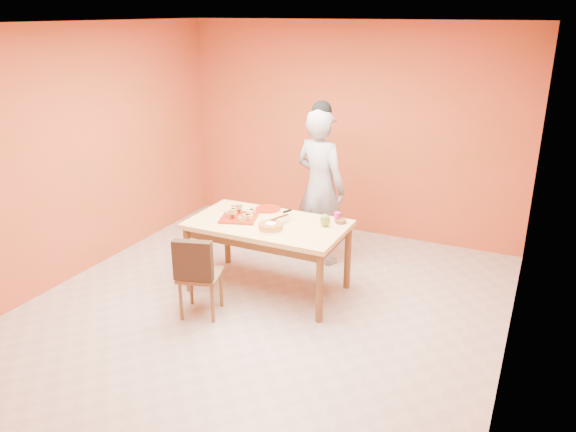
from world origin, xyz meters
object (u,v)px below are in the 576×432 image
at_px(egg_ornament, 325,220).
at_px(dining_chair, 199,273).
at_px(red_dinner_plate, 268,209).
at_px(dining_table, 268,231).
at_px(checker_tin, 341,221).
at_px(pastry_platter, 239,218).
at_px(magenta_glass, 337,217).
at_px(person, 320,187).
at_px(sponge_cake, 271,226).

bearing_deg(egg_ornament, dining_chair, -135.98).
relative_size(red_dinner_plate, egg_ornament, 2.08).
relative_size(dining_table, checker_tin, 14.14).
distance_m(pastry_platter, magenta_glass, 1.02).
distance_m(red_dinner_plate, checker_tin, 0.86).
height_order(person, sponge_cake, person).
bearing_deg(sponge_cake, person, 86.38).
xyz_separation_m(dining_table, person, (0.19, 0.93, 0.24)).
relative_size(dining_table, egg_ornament, 12.13).
height_order(pastry_platter, egg_ornament, egg_ornament).
relative_size(dining_chair, egg_ornament, 6.38).
bearing_deg(checker_tin, dining_chair, -134.70).
bearing_deg(magenta_glass, dining_chair, -132.29).
relative_size(red_dinner_plate, sponge_cake, 1.12).
distance_m(pastry_platter, red_dinner_plate, 0.40).
bearing_deg(checker_tin, sponge_cake, -139.19).
xyz_separation_m(pastry_platter, sponge_cake, (0.45, -0.15, 0.03)).
xyz_separation_m(red_dinner_plate, sponge_cake, (0.30, -0.53, 0.03)).
xyz_separation_m(person, pastry_platter, (-0.52, -0.96, -0.13)).
xyz_separation_m(person, sponge_cake, (-0.07, -1.11, -0.10)).
distance_m(dining_table, person, 0.98).
relative_size(egg_ornament, checker_tin, 1.17).
distance_m(dining_chair, red_dinner_plate, 1.16).
bearing_deg(sponge_cake, magenta_glass, 45.62).
bearing_deg(checker_tin, magenta_glass, 144.92).
distance_m(person, egg_ornament, 0.87).
relative_size(red_dinner_plate, magenta_glass, 2.90).
bearing_deg(checker_tin, dining_table, -156.01).
bearing_deg(red_dinner_plate, magenta_glass, -0.82).
bearing_deg(red_dinner_plate, checker_tin, -3.16).
height_order(pastry_platter, magenta_glass, magenta_glass).
bearing_deg(sponge_cake, checker_tin, 40.81).
xyz_separation_m(pastry_platter, checker_tin, (1.00, 0.33, 0.01)).
height_order(red_dinner_plate, magenta_glass, magenta_glass).
relative_size(dining_table, red_dinner_plate, 5.83).
xyz_separation_m(sponge_cake, checker_tin, (0.56, 0.48, -0.02)).
relative_size(red_dinner_plate, checker_tin, 2.43).
distance_m(person, pastry_platter, 1.10).
height_order(red_dinner_plate, egg_ornament, egg_ornament).
bearing_deg(egg_ornament, checker_tin, 54.81).
xyz_separation_m(dining_chair, red_dinner_plate, (0.18, 1.10, 0.33)).
bearing_deg(dining_table, dining_chair, -115.67).
height_order(pastry_platter, checker_tin, checker_tin).
bearing_deg(pastry_platter, egg_ornament, 11.10).
distance_m(red_dinner_plate, magenta_glass, 0.81).
bearing_deg(checker_tin, egg_ornament, -125.29).
distance_m(dining_chair, sponge_cake, 0.83).
bearing_deg(checker_tin, red_dinner_plate, 176.84).
xyz_separation_m(magenta_glass, checker_tin, (0.05, -0.04, -0.03)).
bearing_deg(egg_ornament, sponge_cake, -143.87).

